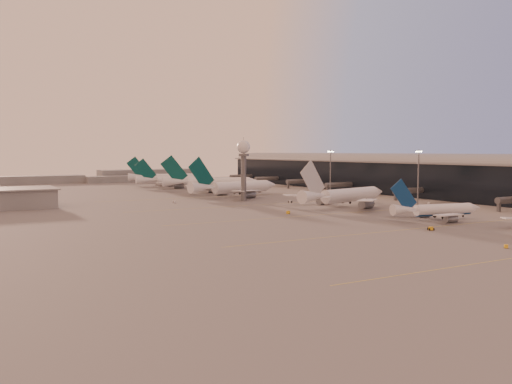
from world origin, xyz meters
TOP-DOWN VIEW (x-y plane):
  - ground at (0.00, 0.00)m, footprint 700.00×700.00m
  - taxiway_markings at (30.00, 56.00)m, footprint 180.00×185.25m
  - terminal at (107.88, 110.09)m, footprint 57.00×362.00m
  - radar_tower at (5.00, 120.00)m, footprint 6.40×6.40m
  - mast_b at (55.00, 55.00)m, footprint 3.60×0.56m
  - mast_c at (50.00, 110.00)m, footprint 3.60×0.56m
  - mast_d at (48.00, 200.00)m, footprint 3.60×0.56m
  - distant_horizon at (2.62, 325.14)m, footprint 165.00×37.50m
  - narrowbody_mid at (30.15, 21.80)m, footprint 38.04×30.14m
  - widebody_white at (31.86, 75.14)m, footprint 57.89×45.79m
  - greentail_a at (13.27, 144.45)m, footprint 58.74×46.95m
  - greentail_b at (18.81, 186.10)m, footprint 58.96×46.94m
  - greentail_c at (12.53, 230.30)m, footprint 53.83×43.15m
  - greentail_d at (18.67, 264.17)m, footprint 55.97×44.71m
  - gsv_truck_a at (1.95, -25.86)m, footprint 4.52×4.47m
  - gsv_tug_mid at (8.87, 4.96)m, footprint 4.34×3.61m
  - gsv_truck_b at (52.25, 35.79)m, footprint 5.90×2.58m
  - gsv_truck_c at (-5.21, 63.63)m, footprint 6.23×4.86m
  - gsv_catering_b at (71.71, 64.08)m, footprint 4.68×2.38m
  - gsv_tug_far at (20.14, 101.60)m, footprint 4.36×4.31m
  - gsv_truck_d at (-28.42, 127.22)m, footprint 3.42×5.65m
  - gsv_tug_hangar at (36.62, 162.47)m, footprint 3.59×2.88m

SIDE VIEW (x-z plane):
  - ground at x=0.00m, z-range 0.00..0.00m
  - taxiway_markings at x=30.00m, z-range 0.00..0.02m
  - gsv_tug_hangar at x=36.62m, z-range 0.01..0.91m
  - gsv_tug_mid at x=8.87m, z-range 0.02..1.09m
  - gsv_tug_far at x=20.14m, z-range 0.02..1.11m
  - gsv_truck_a at x=1.95m, z-range 0.02..1.91m
  - gsv_truck_d at x=-28.42m, z-range 0.02..2.17m
  - gsv_truck_b at x=52.25m, z-range 0.02..2.34m
  - gsv_truck_c at x=-5.21m, z-range 0.02..2.43m
  - gsv_catering_b at x=71.71m, z-range 0.00..3.76m
  - narrowbody_mid at x=30.15m, z-range -4.44..10.49m
  - greentail_c at x=12.53m, z-range -6.36..13.30m
  - widebody_white at x=31.86m, z-range -6.80..14.02m
  - greentail_d at x=18.67m, z-range -6.67..13.96m
  - greentail_a at x=13.27m, z-range -6.99..14.63m
  - distant_horizon at x=2.62m, z-range -0.61..8.39m
  - greentail_b at x=18.81m, z-range -7.12..14.90m
  - terminal at x=107.88m, z-range -1.00..22.04m
  - mast_b at x=55.00m, z-range 1.24..26.24m
  - mast_c at x=50.00m, z-range 1.24..26.24m
  - mast_d at x=48.00m, z-range 1.24..26.24m
  - radar_tower at x=5.00m, z-range 5.40..36.50m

